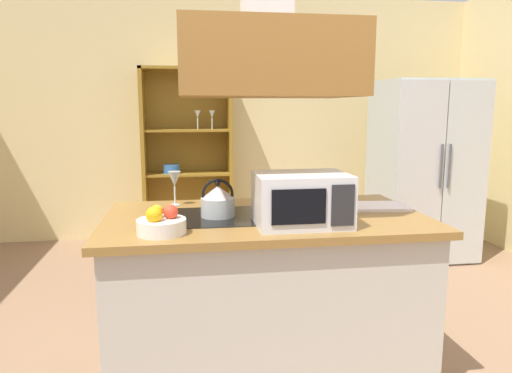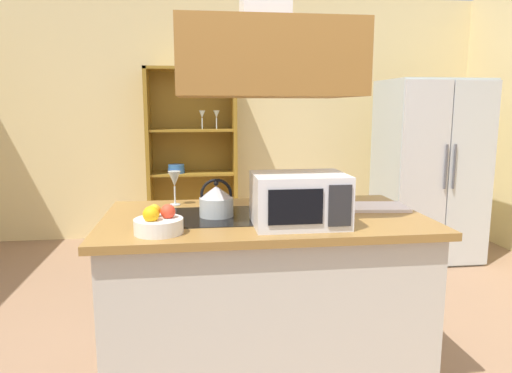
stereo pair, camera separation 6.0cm
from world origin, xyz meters
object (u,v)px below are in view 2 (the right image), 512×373
Objects in this scene: wine_glass_on_counter at (174,180)px; dish_cabinet at (192,165)px; kettle at (216,201)px; fruit_bowl at (158,223)px; cutting_board at (377,207)px; microwave at (299,199)px; refrigerator at (428,171)px.

dish_cabinet is at bearing 87.79° from wine_glass_on_counter.
kettle reaches higher than wine_glass_on_counter.
kettle is at bearing 46.83° from fruit_bowl.
kettle is at bearing -174.77° from cutting_board.
microwave is at bearing -41.83° from wine_glass_on_counter.
wine_glass_on_counter is (-0.23, 0.33, 0.07)m from kettle.
dish_cabinet reaches higher than cutting_board.
refrigerator is 3.23m from fruit_bowl.
refrigerator is at bearing -22.24° from dish_cabinet.
wine_glass_on_counter is at bearing 124.96° from kettle.
refrigerator is 7.56× the size of fruit_bowl.
fruit_bowl is at bearing -174.21° from microwave.
fruit_bowl is (-0.29, -0.30, -0.04)m from kettle.
dish_cabinet is at bearing 92.91° from kettle.
wine_glass_on_counter is at bearing -148.09° from refrigerator.
wine_glass_on_counter is (-0.09, -2.42, 0.21)m from dish_cabinet.
fruit_bowl is at bearing -138.94° from refrigerator.
dish_cabinet reaches higher than microwave.
wine_glass_on_counter reaches higher than fruit_bowl.
microwave is (-1.75, -2.05, 0.16)m from refrigerator.
cutting_board is (1.08, -2.67, 0.07)m from dish_cabinet.
microwave reaches higher than wine_glass_on_counter.
microwave is (-0.54, -0.32, 0.12)m from cutting_board.
wine_glass_on_counter reaches higher than cutting_board.
microwave is at bearing -149.09° from cutting_board.
microwave is (0.54, -2.99, 0.19)m from dish_cabinet.
cutting_board is at bearing -11.98° from wine_glass_on_counter.
wine_glass_on_counter is (-0.64, 0.57, 0.02)m from microwave.
cutting_board is 1.28m from fruit_bowl.
kettle reaches higher than cutting_board.
refrigerator reaches higher than wine_glass_on_counter.
dish_cabinet is 2.88m from cutting_board.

